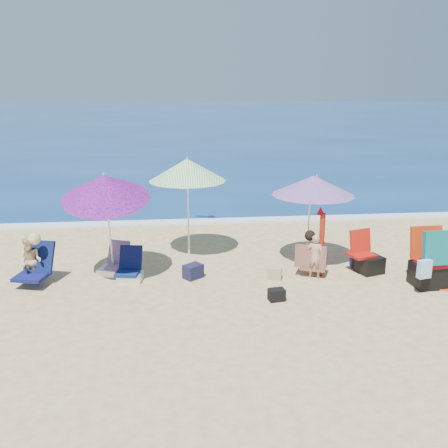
{
  "coord_description": "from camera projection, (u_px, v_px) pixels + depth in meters",
  "views": [
    {
      "loc": [
        -1.26,
        -8.57,
        3.84
      ],
      "look_at": [
        -0.3,
        1.0,
        1.1
      ],
      "focal_mm": 40.71,
      "sensor_mm": 36.0,
      "label": 1
    }
  ],
  "objects": [
    {
      "name": "bag_navy_a",
      "position": [
        193.0,
        271.0,
        10.17
      ],
      "size": [
        0.45,
        0.43,
        0.28
      ],
      "color": "#181935",
      "rests_on": "ground"
    },
    {
      "name": "sea",
      "position": [
        184.0,
        119.0,
        52.45
      ],
      "size": [
        120.0,
        80.0,
        0.12
      ],
      "color": "navy",
      "rests_on": "ground"
    },
    {
      "name": "foam",
      "position": [
        220.0,
        221.0,
        14.25
      ],
      "size": [
        120.0,
        0.5,
        0.04
      ],
      "color": "white",
      "rests_on": "ground"
    },
    {
      "name": "ground",
      "position": [
        246.0,
        295.0,
        9.37
      ],
      "size": [
        120.0,
        120.0,
        0.0
      ],
      "color": "#D8BC84",
      "rests_on": "ground"
    },
    {
      "name": "bag_navy_b",
      "position": [
        360.0,
        260.0,
        10.79
      ],
      "size": [
        0.42,
        0.35,
        0.28
      ],
      "color": "#1C1F3E",
      "rests_on": "ground"
    },
    {
      "name": "person_center",
      "position": [
        313.0,
        256.0,
        10.17
      ],
      "size": [
        0.72,
        0.6,
        0.91
      ],
      "color": "tan",
      "rests_on": "ground"
    },
    {
      "name": "camp_chair_left",
      "position": [
        367.0,
        260.0,
        10.45
      ],
      "size": [
        0.77,
        0.66,
        0.86
      ],
      "color": "#A0130B",
      "rests_on": "ground"
    },
    {
      "name": "chair_rainbow",
      "position": [
        114.0,
        265.0,
        10.41
      ],
      "size": [
        0.71,
        0.71,
        0.63
      ],
      "color": "#EE5754",
      "rests_on": "ground"
    },
    {
      "name": "umbrella_blue",
      "position": [
        105.0,
        187.0,
        9.58
      ],
      "size": [
        1.71,
        1.78,
        2.31
      ],
      "color": "white",
      "rests_on": "ground"
    },
    {
      "name": "orange_item",
      "position": [
        444.0,
        290.0,
        9.6
      ],
      "size": [
        0.24,
        0.16,
        0.03
      ],
      "color": "#EF4419",
      "rests_on": "ground"
    },
    {
      "name": "person_left",
      "position": [
        32.0,
        261.0,
        9.77
      ],
      "size": [
        0.78,
        0.82,
        1.05
      ],
      "color": "#D3B17F",
      "rests_on": "ground"
    },
    {
      "name": "bag_tan",
      "position": [
        274.0,
        273.0,
        10.12
      ],
      "size": [
        0.33,
        0.28,
        0.24
      ],
      "color": "tan",
      "rests_on": "ground"
    },
    {
      "name": "furled_umbrella",
      "position": [
        321.0,
        238.0,
        10.15
      ],
      "size": [
        0.2,
        0.18,
        1.44
      ],
      "color": "#9E1E0B",
      "rests_on": "ground"
    },
    {
      "name": "chair_navy",
      "position": [
        130.0,
        271.0,
        10.08
      ],
      "size": [
        0.57,
        0.63,
        0.64
      ],
      "color": "#0D214C",
      "rests_on": "ground"
    },
    {
      "name": "camp_chair_right",
      "position": [
        430.0,
        266.0,
        9.68
      ],
      "size": [
        0.86,
        0.87,
        1.18
      ],
      "color": "#A70B16",
      "rests_on": "ground"
    },
    {
      "name": "umbrella_striped",
      "position": [
        187.0,
        170.0,
        10.99
      ],
      "size": [
        1.83,
        1.83,
        2.24
      ],
      "color": "white",
      "rests_on": "ground"
    },
    {
      "name": "bag_black_b",
      "position": [
        277.0,
        295.0,
        9.13
      ],
      "size": [
        0.32,
        0.24,
        0.22
      ],
      "color": "black",
      "rests_on": "ground"
    },
    {
      "name": "umbrella_turquoise",
      "position": [
        313.0,
        185.0,
        10.5
      ],
      "size": [
        2.13,
        2.13,
        1.97
      ],
      "color": "silver",
      "rests_on": "ground"
    }
  ]
}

